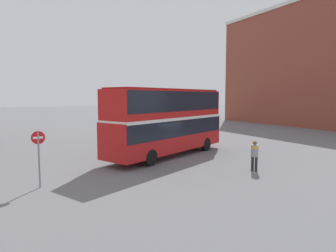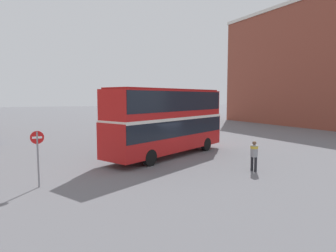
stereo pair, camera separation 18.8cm
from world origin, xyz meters
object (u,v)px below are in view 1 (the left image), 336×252
pedestrian_foreground (255,153)px  no_entry_sign (39,150)px  parked_car_kerb_far (183,124)px  double_decker_bus (168,118)px

pedestrian_foreground → no_entry_sign: bearing=-17.0°
parked_car_kerb_far → no_entry_sign: (-17.83, -17.50, 0.97)m
pedestrian_foreground → no_entry_sign: no_entry_sign is taller
parked_car_kerb_far → no_entry_sign: 25.00m
parked_car_kerb_far → pedestrian_foreground: bearing=-105.7°
double_decker_bus → no_entry_sign: 9.65m
double_decker_bus → no_entry_sign: double_decker_bus is taller
parked_car_kerb_far → double_decker_bus: bearing=-120.6°
pedestrian_foreground → parked_car_kerb_far: (6.80, 19.73, -0.27)m
double_decker_bus → pedestrian_foreground: bearing=-94.5°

